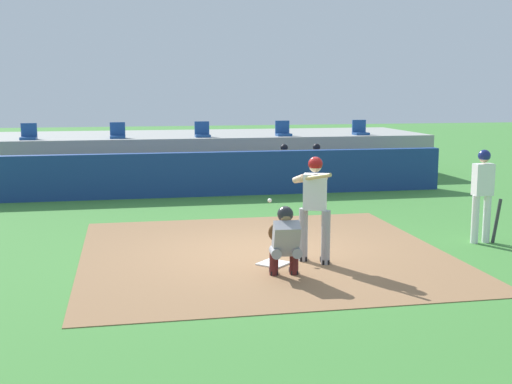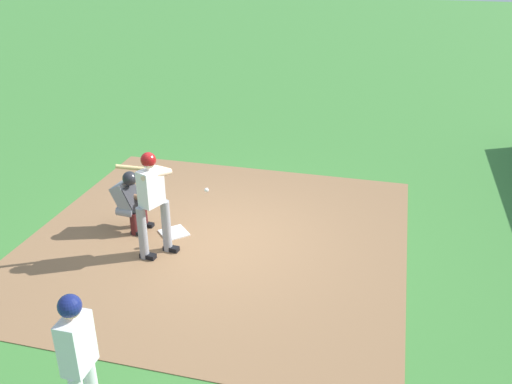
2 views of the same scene
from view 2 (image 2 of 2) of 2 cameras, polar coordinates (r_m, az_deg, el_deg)
The scene contains 6 objects.
ground_plane at distance 9.59m, azimuth -4.07°, elevation -4.96°, with size 80.00×80.00×0.00m, color #428438.
dirt_infield at distance 9.58m, azimuth -4.07°, elevation -4.93°, with size 6.40×6.40×0.01m, color #936B47.
home_plate at distance 9.83m, azimuth -8.52°, elevation -4.21°, with size 0.44×0.44×0.02m, color white.
batter_at_plate at distance 8.82m, azimuth -10.72°, elevation -0.60°, with size 0.59×0.87×1.80m.
catcher_crouched at distance 9.84m, azimuth -12.70°, elevation -0.69°, with size 0.51×1.79×1.13m.
on_deck_batter at distance 5.91m, azimuth -17.95°, elevation -16.29°, with size 0.58×0.23×1.79m.
Camera 2 is at (7.82, 2.72, 4.83)m, focal length 38.52 mm.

